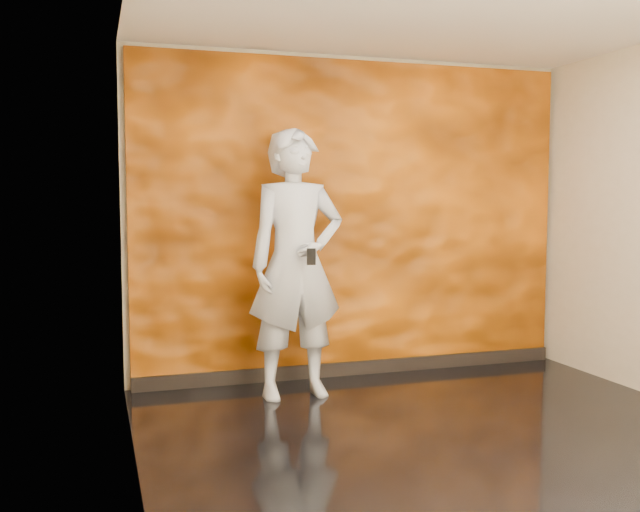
# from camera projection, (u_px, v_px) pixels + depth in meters

# --- Properties ---
(room) EXTENTS (4.02, 4.02, 2.81)m
(room) POSITION_uv_depth(u_px,v_px,m) (467.00, 226.00, 4.41)
(room) COLOR black
(room) RESTS_ON ground
(feature_wall) EXTENTS (3.90, 0.06, 2.75)m
(feature_wall) POSITION_uv_depth(u_px,v_px,m) (356.00, 219.00, 6.27)
(feature_wall) COLOR orange
(feature_wall) RESTS_ON ground
(baseboard) EXTENTS (3.90, 0.04, 0.12)m
(baseboard) POSITION_uv_depth(u_px,v_px,m) (357.00, 368.00, 6.34)
(baseboard) COLOR black
(baseboard) RESTS_ON ground
(man) EXTENTS (0.79, 0.55, 2.11)m
(man) POSITION_uv_depth(u_px,v_px,m) (296.00, 264.00, 5.58)
(man) COLOR #999DA9
(man) RESTS_ON ground
(phone) EXTENTS (0.07, 0.03, 0.13)m
(phone) POSITION_uv_depth(u_px,v_px,m) (311.00, 257.00, 5.30)
(phone) COLOR black
(phone) RESTS_ON man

